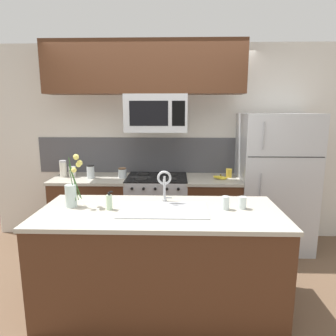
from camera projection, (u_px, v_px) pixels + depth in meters
The scene contains 22 objects.
ground_plane at pixel (152, 283), 3.10m from camera, with size 10.00×10.00×0.00m, color brown.
rear_partition at pixel (180, 144), 4.10m from camera, with size 5.20×0.10×2.60m, color silver.
splash_band at pixel (158, 155), 4.08m from camera, with size 3.28×0.01×0.48m, color #4C4C51.
back_counter_left at pixel (93, 211), 3.92m from camera, with size 0.96×0.65×0.91m.
back_counter_right at pixel (212, 212), 3.87m from camera, with size 0.69×0.65×0.91m.
stove_range at pixel (157, 211), 3.89m from camera, with size 0.76×0.64×0.93m.
microwave at pixel (156, 113), 3.63m from camera, with size 0.74×0.40×0.45m.
upper_cabinet_band at pixel (144, 68), 3.51m from camera, with size 2.35×0.34×0.60m, color #4C2B19.
refrigerator at pixel (274, 182), 3.79m from camera, with size 0.89×0.74×1.72m.
storage_jar_tall at pixel (63, 169), 3.85m from camera, with size 0.09×0.09×0.21m.
storage_jar_medium at pixel (72, 172), 3.85m from camera, with size 0.09×0.09×0.14m.
storage_jar_short at pixel (91, 171), 3.78m from camera, with size 0.09×0.09×0.17m.
storage_jar_squat at pixel (122, 173), 3.79m from camera, with size 0.10×0.10×0.13m.
banana_bunch at pixel (220, 177), 3.72m from camera, with size 0.19×0.12×0.08m.
coffee_tin at pixel (229, 173), 3.82m from camera, with size 0.08×0.08×0.11m, color gold.
island_counter at pixel (160, 259), 2.67m from camera, with size 2.09×0.89×0.91m.
kitchen_sink at pixel (163, 218), 2.59m from camera, with size 0.76×0.44×0.16m.
sink_faucet at pixel (164, 182), 2.75m from camera, with size 0.14×0.14×0.31m.
dish_soap_bottle at pixel (109, 202), 2.58m from camera, with size 0.06×0.05×0.16m.
drinking_glass at pixel (226, 203), 2.59m from camera, with size 0.07×0.07×0.12m.
spare_glass at pixel (242, 203), 2.61m from camera, with size 0.07×0.07×0.11m.
flower_vase at pixel (72, 192), 2.65m from camera, with size 0.16×0.13×0.47m.
Camera 1 is at (0.25, -2.81, 1.76)m, focal length 32.00 mm.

